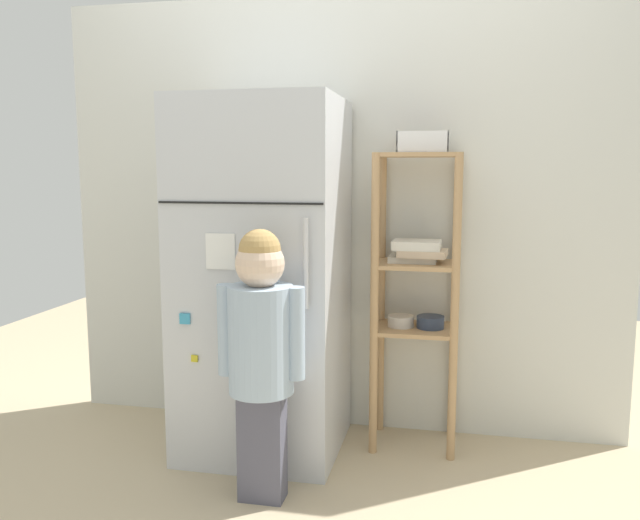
# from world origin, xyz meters

# --- Properties ---
(ground_plane) EXTENTS (6.00, 6.00, 0.00)m
(ground_plane) POSITION_xyz_m (0.00, 0.00, 0.00)
(ground_plane) COLOR tan
(kitchen_wall_back) EXTENTS (2.71, 0.03, 2.06)m
(kitchen_wall_back) POSITION_xyz_m (0.00, 0.36, 1.03)
(kitchen_wall_back) COLOR silver
(kitchen_wall_back) RESTS_ON ground
(refrigerator) EXTENTS (0.68, 0.66, 1.56)m
(refrigerator) POSITION_xyz_m (-0.27, 0.02, 0.78)
(refrigerator) COLOR silver
(refrigerator) RESTS_ON ground
(child_standing) EXTENTS (0.34, 0.25, 1.04)m
(child_standing) POSITION_xyz_m (-0.14, -0.44, 0.63)
(child_standing) COLOR #4F4F5F
(child_standing) RESTS_ON ground
(pantry_shelf_unit) EXTENTS (0.38, 0.30, 1.33)m
(pantry_shelf_unit) POSITION_xyz_m (0.39, 0.18, 0.78)
(pantry_shelf_unit) COLOR tan
(pantry_shelf_unit) RESTS_ON ground
(fruit_bin) EXTENTS (0.22, 0.17, 0.09)m
(fruit_bin) POSITION_xyz_m (0.41, 0.19, 1.37)
(fruit_bin) COLOR white
(fruit_bin) RESTS_ON pantry_shelf_unit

